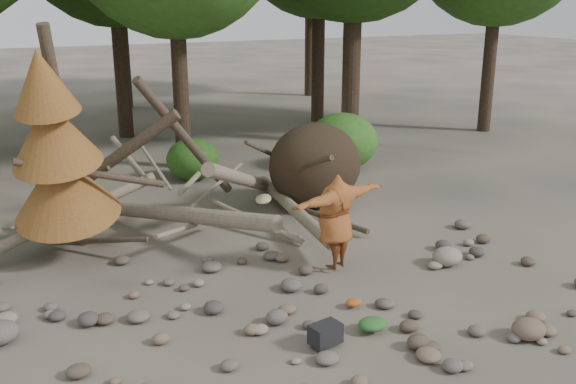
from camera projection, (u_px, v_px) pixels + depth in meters
name	position (u px, v px, depth m)	size (l,w,h in m)	color
ground	(303.00, 303.00, 10.32)	(120.00, 120.00, 0.00)	#514C44
deadfall_pile	(294.00, 171.00, 14.53)	(8.55, 5.24, 3.30)	#332619
dead_conifer	(57.00, 152.00, 11.24)	(2.06, 2.16, 4.35)	#4C3F30
bush_mid	(193.00, 159.00, 17.16)	(1.40, 1.40, 1.12)	#2E611C
bush_right	(342.00, 141.00, 18.22)	(2.00, 2.00, 1.60)	#397323
frisbee_thrower	(336.00, 221.00, 11.28)	(2.91, 1.27, 1.74)	brown
backpack	(325.00, 338.00, 9.00)	(0.43, 0.29, 0.29)	black
cloth_green	(373.00, 327.00, 9.41)	(0.45, 0.38, 0.17)	#2C6026
cloth_orange	(354.00, 305.00, 10.15)	(0.27, 0.22, 0.10)	#A64D1C
boulder_front_right	(529.00, 329.00, 9.22)	(0.50, 0.45, 0.30)	brown
boulder_mid_right	(447.00, 256.00, 11.74)	(0.57, 0.51, 0.34)	gray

